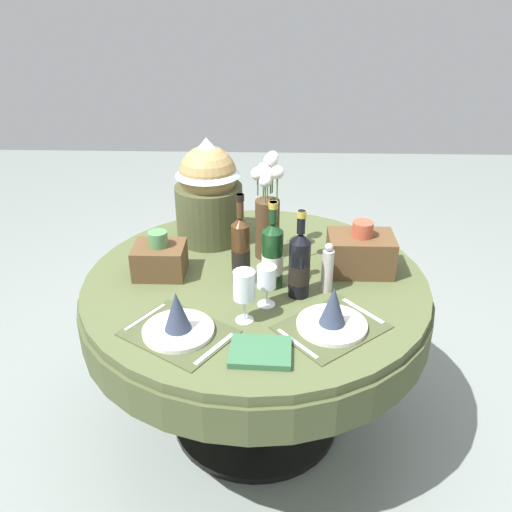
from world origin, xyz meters
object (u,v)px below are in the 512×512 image
at_px(woven_basket_side_right, 360,252).
at_px(wine_glass_right, 267,278).
at_px(wine_bottle_centre, 241,250).
at_px(woven_basket_side_left, 160,258).
at_px(wine_bottle_right, 272,255).
at_px(wine_glass_left, 244,286).
at_px(pepper_mill, 328,269).
at_px(dining_table, 256,305).
at_px(place_setting_left, 178,322).
at_px(place_setting_right, 332,316).
at_px(flower_vase, 267,212).
at_px(book_on_table, 260,352).
at_px(wine_bottle_left, 299,265).
at_px(gift_tub_back_left, 208,187).

bearing_deg(woven_basket_side_right, wine_glass_right, -144.25).
xyz_separation_m(wine_bottle_centre, woven_basket_side_left, (-0.32, 0.05, -0.07)).
relative_size(wine_bottle_right, wine_glass_left, 1.78).
bearing_deg(wine_bottle_centre, pepper_mill, -9.12).
relative_size(dining_table, place_setting_left, 3.22).
relative_size(place_setting_right, flower_vase, 1.00).
xyz_separation_m(dining_table, woven_basket_side_right, (0.41, 0.07, 0.21)).
relative_size(wine_glass_left, book_on_table, 1.00).
height_order(place_setting_left, book_on_table, place_setting_left).
height_order(dining_table, flower_vase, flower_vase).
xyz_separation_m(place_setting_right, wine_bottle_centre, (-0.32, 0.29, 0.09)).
bearing_deg(woven_basket_side_left, wine_bottle_left, -14.53).
relative_size(book_on_table, woven_basket_side_right, 0.76).
relative_size(gift_tub_back_left, woven_basket_side_right, 1.80).
height_order(flower_vase, wine_glass_left, flower_vase).
height_order(wine_bottle_right, pepper_mill, wine_bottle_right).
bearing_deg(wine_bottle_left, woven_basket_side_left, 165.47).
bearing_deg(wine_bottle_right, dining_table, 140.62).
height_order(wine_bottle_left, wine_bottle_right, wine_bottle_right).
bearing_deg(woven_basket_side_right, flower_vase, 161.73).
distance_m(place_setting_right, flower_vase, 0.59).
xyz_separation_m(place_setting_left, flower_vase, (0.29, 0.57, 0.15)).
bearing_deg(wine_bottle_right, woven_basket_side_left, 170.39).
bearing_deg(place_setting_left, flower_vase, 63.37).
xyz_separation_m(place_setting_right, woven_basket_side_left, (-0.65, 0.35, 0.02)).
height_order(flower_vase, woven_basket_side_right, flower_vase).
bearing_deg(wine_bottle_right, pepper_mill, -8.83).
relative_size(place_setting_right, wine_glass_left, 2.20).
xyz_separation_m(woven_basket_side_left, woven_basket_side_right, (0.79, 0.05, 0.01)).
bearing_deg(book_on_table, place_setting_left, 161.86).
bearing_deg(wine_bottle_right, flower_vase, 95.30).
height_order(book_on_table, woven_basket_side_right, woven_basket_side_right).
xyz_separation_m(gift_tub_back_left, woven_basket_side_left, (-0.16, -0.33, -0.18)).
distance_m(flower_vase, wine_glass_right, 0.40).
bearing_deg(place_setting_left, wine_bottle_centre, 60.92).
distance_m(place_setting_right, woven_basket_side_left, 0.74).
height_order(wine_glass_left, pepper_mill, pepper_mill).
distance_m(place_setting_left, wine_bottle_right, 0.46).
bearing_deg(wine_bottle_right, gift_tub_back_left, 124.90).
xyz_separation_m(wine_bottle_left, wine_bottle_right, (-0.10, 0.07, 0.00)).
xyz_separation_m(wine_glass_left, gift_tub_back_left, (-0.19, 0.64, 0.11)).
height_order(wine_bottle_left, wine_glass_right, wine_bottle_left).
relative_size(dining_table, wine_bottle_centre, 3.77).
bearing_deg(place_setting_left, pepper_mill, 29.40).
bearing_deg(wine_bottle_centre, wine_bottle_right, -9.60).
bearing_deg(place_setting_left, dining_table, 56.75).
distance_m(flower_vase, gift_tub_back_left, 0.30).
bearing_deg(flower_vase, wine_bottle_right, -84.70).
height_order(dining_table, place_setting_left, place_setting_left).
height_order(wine_glass_right, woven_basket_side_left, woven_basket_side_left).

